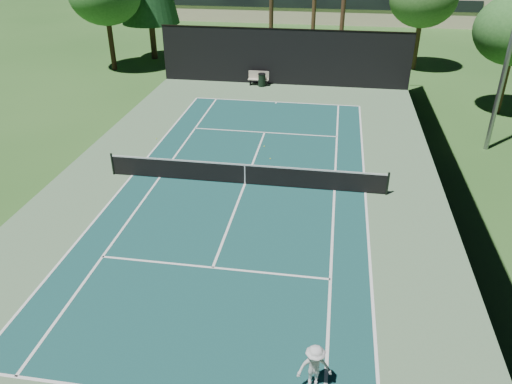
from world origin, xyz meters
The scene contains 12 objects.
ground centered at (0.00, 0.00, 0.00)m, with size 160.00×160.00×0.00m, color #2C5A22.
apron_slab centered at (0.00, 0.00, 0.01)m, with size 18.00×32.00×0.01m, color #5D8059.
court_surface centered at (0.00, 0.00, 0.01)m, with size 10.97×23.77×0.01m, color #164947.
court_lines centered at (0.00, 0.00, 0.02)m, with size 11.07×23.87×0.01m.
tennis_net centered at (0.00, 0.00, 0.56)m, with size 12.90×0.10×1.10m.
fence centered at (0.00, 0.06, 2.01)m, with size 18.04×32.05×4.03m.
player centered at (3.79, -10.93, 0.71)m, with size 0.91×0.52×1.41m, color silver.
tennis_ball_b centered at (0.27, 4.39, 0.03)m, with size 0.07×0.07×0.07m, color #CFE734.
tennis_ball_c centered at (0.80, 2.88, 0.03)m, with size 0.07×0.07×0.07m, color #EAF437.
tennis_ball_d centered at (-5.82, 4.49, 0.03)m, with size 0.07×0.07×0.07m, color #BAD630.
park_bench centered at (-1.78, 15.57, 0.55)m, with size 1.50×0.45×1.02m.
trash_bin centered at (-1.50, 15.28, 0.48)m, with size 0.56×0.56×0.95m.
Camera 1 is at (3.73, -20.07, 10.81)m, focal length 35.00 mm.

